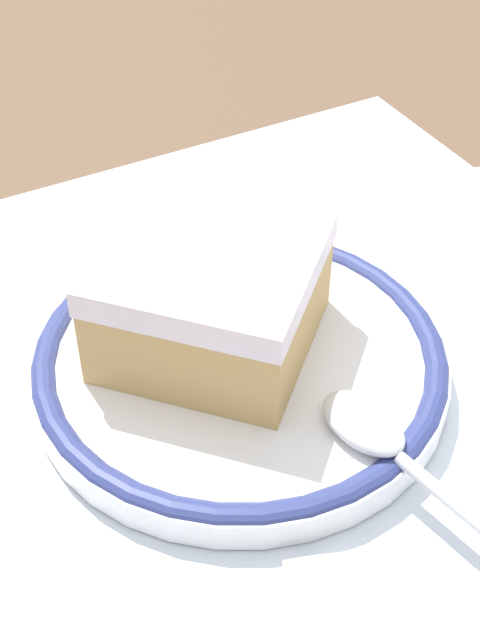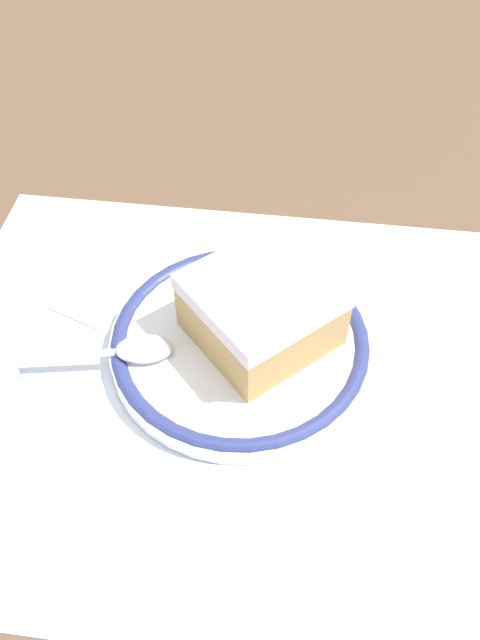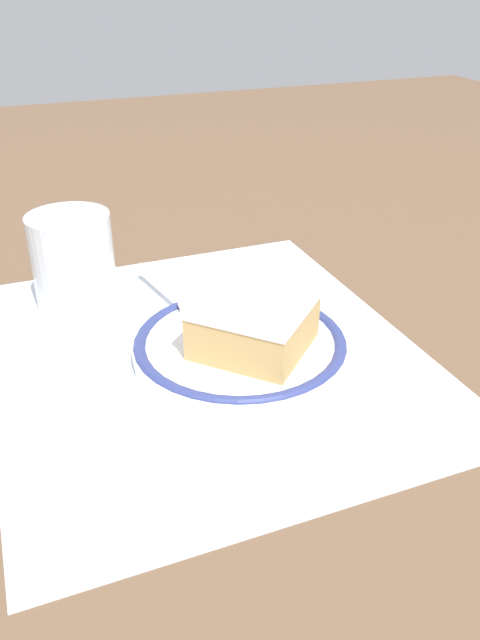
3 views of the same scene
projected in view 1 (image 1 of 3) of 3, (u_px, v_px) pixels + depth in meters
The scene contains 7 objects.
ground_plane at pixel (308, 379), 0.41m from camera, with size 2.40×2.40×0.00m, color brown.
placemat at pixel (308, 378), 0.41m from camera, with size 0.41×0.36×0.00m, color silver.
plate at pixel (240, 362), 0.40m from camera, with size 0.18×0.18×0.02m.
cake_slice at pixel (211, 297), 0.39m from camera, with size 0.12×0.12×0.05m.
spoon at pixel (391, 447), 0.35m from camera, with size 0.14×0.04×0.01m.
napkin at pixel (401, 222), 0.50m from camera, with size 0.10×0.13×0.00m, color white.
sugar_packet at pixel (335, 613), 0.32m from camera, with size 0.05×0.03×0.01m, color white.
Camera 1 is at (0.24, -0.16, 0.29)m, focal length 51.04 mm.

